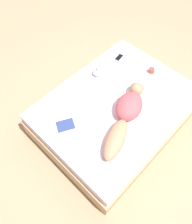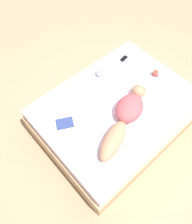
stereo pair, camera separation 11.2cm
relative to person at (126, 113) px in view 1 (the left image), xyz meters
name	(u,v)px [view 1 (the left image)]	position (x,y,z in m)	size (l,w,h in m)	color
ground_plane	(114,123)	(-0.25, 0.10, -0.68)	(12.00, 12.00, 0.00)	#9E8466
bed	(115,113)	(-0.25, 0.10, -0.39)	(1.70, 2.24, 0.57)	tan
person	(126,113)	(0.00, 0.00, 0.00)	(0.65, 1.26, 0.23)	#A37556
open_magazine	(63,117)	(-0.61, -0.60, -0.10)	(0.64, 0.55, 0.01)	white
coffee_mug	(151,70)	(-0.25, 0.92, -0.06)	(0.12, 0.09, 0.08)	#993D33
cell_phone	(119,57)	(-0.82, 0.81, -0.10)	(0.10, 0.16, 0.01)	black
plush_toy	(97,72)	(-0.82, 0.29, -0.03)	(0.12, 0.14, 0.17)	#B2BCCC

